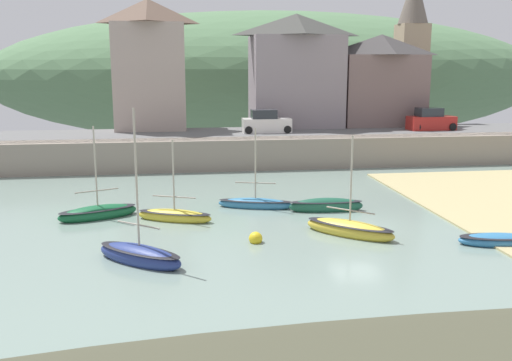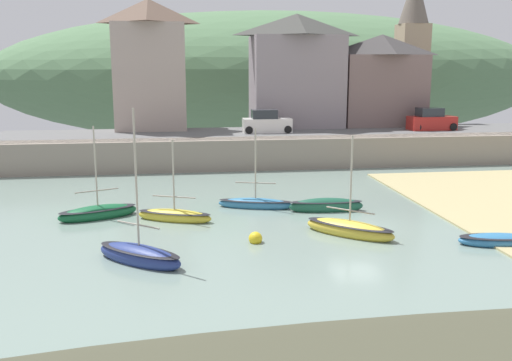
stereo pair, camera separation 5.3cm
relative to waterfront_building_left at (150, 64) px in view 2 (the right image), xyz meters
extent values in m
cube|color=gray|center=(11.19, -25.20, -8.17)|extent=(48.00, 40.00, 0.06)
cube|color=gray|center=(11.19, -8.20, -6.94)|extent=(48.00, 2.40, 2.40)
cube|color=#606060|center=(11.19, -4.50, -5.79)|extent=(48.00, 9.00, 0.10)
ellipsoid|color=#527750|center=(16.18, 30.00, -1.80)|extent=(80.00, 44.00, 18.10)
cube|color=#A9978B|center=(0.00, 0.00, -1.13)|extent=(6.12, 5.72, 9.21)
pyramid|color=brown|center=(0.00, 0.00, 4.52)|extent=(6.42, 6.02, 2.09)
cube|color=gray|center=(13.24, 0.00, -1.61)|extent=(8.17, 5.38, 8.26)
pyramid|color=#41413D|center=(13.24, 0.00, 3.49)|extent=(8.47, 5.68, 1.94)
cube|color=#77615E|center=(21.37, 0.00, -2.45)|extent=(7.70, 5.07, 6.57)
pyramid|color=#3E3B3B|center=(21.37, 0.00, 1.76)|extent=(8.00, 5.37, 1.86)
cube|color=tan|center=(25.97, 4.00, -0.91)|extent=(2.80, 2.80, 9.66)
ellipsoid|color=teal|center=(6.58, -20.78, -7.93)|extent=(4.44, 2.20, 0.74)
ellipsoid|color=black|center=(6.58, -20.78, -7.73)|extent=(4.35, 2.15, 0.12)
cylinder|color=#B2A893|center=(6.58, -20.78, -5.55)|extent=(0.09, 0.09, 4.03)
cylinder|color=gray|center=(6.58, -20.78, -6.68)|extent=(2.27, 0.75, 0.07)
ellipsoid|color=#145931|center=(-2.09, -21.81, -7.89)|extent=(4.42, 2.89, 0.89)
ellipsoid|color=black|center=(-2.09, -21.81, -7.65)|extent=(4.33, 2.83, 0.12)
cylinder|color=#B2A893|center=(-2.09, -21.81, -5.32)|extent=(0.09, 0.09, 4.25)
cylinder|color=gray|center=(-2.09, -21.81, -6.64)|extent=(2.16, 0.98, 0.07)
ellipsoid|color=navy|center=(0.54, -29.27, -7.87)|extent=(4.13, 3.69, 0.97)
ellipsoid|color=black|center=(0.54, -29.27, -7.60)|extent=(4.05, 3.62, 0.12)
cylinder|color=#B2A893|center=(0.54, -29.27, -4.56)|extent=(0.09, 0.09, 5.65)
cylinder|color=gray|center=(0.54, -29.27, -6.51)|extent=(1.80, 1.49, 0.07)
ellipsoid|color=teal|center=(16.69, -29.09, -7.95)|extent=(3.87, 1.82, 0.68)
ellipsoid|color=black|center=(16.69, -29.09, -7.77)|extent=(3.79, 1.79, 0.12)
ellipsoid|color=#1A503A|center=(10.43, -22.06, -7.87)|extent=(4.25, 1.18, 0.97)
ellipsoid|color=black|center=(10.43, -22.06, -7.60)|extent=(4.17, 1.15, 0.12)
ellipsoid|color=gold|center=(1.98, -22.92, -7.92)|extent=(4.18, 2.50, 0.79)
ellipsoid|color=black|center=(1.98, -22.92, -7.70)|extent=(4.10, 2.45, 0.12)
cylinder|color=#B2A893|center=(1.98, -22.92, -5.68)|extent=(0.09, 0.09, 3.68)
cylinder|color=gray|center=(1.98, -22.92, -6.85)|extent=(2.25, 0.98, 0.07)
ellipsoid|color=gold|center=(10.35, -26.70, -7.88)|extent=(4.24, 4.02, 0.93)
ellipsoid|color=black|center=(10.35, -26.70, -7.62)|extent=(4.16, 3.94, 0.12)
cylinder|color=#B2A893|center=(10.35, -26.70, -5.35)|extent=(0.09, 0.09, 4.13)
cylinder|color=gray|center=(10.35, -26.70, -6.91)|extent=(1.90, 1.74, 0.07)
cube|color=silver|center=(9.82, -4.50, -5.14)|extent=(4.10, 1.71, 1.20)
cube|color=#282D33|center=(9.57, -4.50, -4.19)|extent=(2.10, 1.50, 0.80)
cylinder|color=black|center=(11.47, -3.70, -5.42)|extent=(0.64, 0.22, 0.64)
cylinder|color=black|center=(11.47, -5.30, -5.42)|extent=(0.64, 0.22, 0.64)
cylinder|color=black|center=(8.17, -3.70, -5.42)|extent=(0.64, 0.22, 0.64)
cylinder|color=black|center=(8.17, -5.30, -5.42)|extent=(0.64, 0.22, 0.64)
cube|color=#B1241F|center=(24.59, -4.50, -5.14)|extent=(4.17, 1.87, 1.20)
cube|color=#282D33|center=(24.34, -4.50, -4.19)|extent=(2.16, 1.58, 0.80)
cylinder|color=black|center=(26.24, -3.70, -5.42)|extent=(0.64, 0.22, 0.64)
cylinder|color=black|center=(26.24, -5.30, -5.42)|extent=(0.64, 0.22, 0.64)
cylinder|color=black|center=(22.94, -3.70, -5.42)|extent=(0.64, 0.22, 0.64)
cylinder|color=black|center=(22.94, -5.30, -5.42)|extent=(0.64, 0.22, 0.64)
sphere|color=yellow|center=(5.70, -27.24, -7.95)|extent=(0.64, 0.64, 0.64)
camera|label=1|loc=(2.21, -52.24, -0.04)|focal=39.93mm
camera|label=2|loc=(2.26, -52.25, -0.04)|focal=39.93mm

